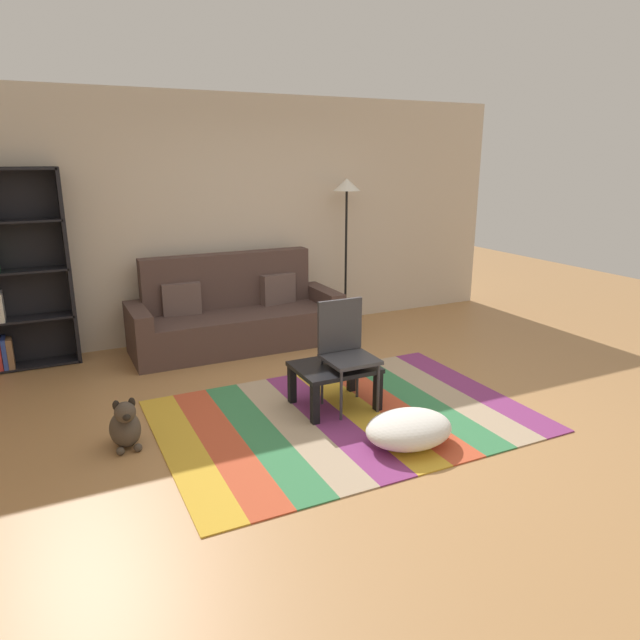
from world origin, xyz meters
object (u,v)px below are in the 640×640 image
at_px(coffee_table, 334,373).
at_px(folding_chair, 345,345).
at_px(bookshelf, 6,274).
at_px(couch, 235,316).
at_px(standing_lamp, 347,204).
at_px(tv_remote, 342,365).
at_px(dog, 125,426).
at_px(pouf, 409,429).

relative_size(coffee_table, folding_chair, 0.73).
relative_size(bookshelf, folding_chair, 2.15).
relative_size(couch, standing_lamp, 1.27).
height_order(standing_lamp, tv_remote, standing_lamp).
distance_m(dog, standing_lamp, 3.81).
distance_m(bookshelf, coffee_table, 3.32).
bearing_deg(tv_remote, coffee_table, 124.94).
distance_m(pouf, dog, 2.05).
distance_m(coffee_table, folding_chair, 0.25).
height_order(coffee_table, dog, dog).
xyz_separation_m(dog, folding_chair, (1.76, -0.06, 0.37)).
bearing_deg(pouf, bookshelf, 130.07).
xyz_separation_m(couch, tv_remote, (0.27, -1.97, 0.05)).
height_order(tv_remote, folding_chair, folding_chair).
xyz_separation_m(coffee_table, tv_remote, (0.05, -0.04, 0.08)).
height_order(dog, folding_chair, folding_chair).
distance_m(standing_lamp, tv_remote, 2.70).
height_order(pouf, standing_lamp, standing_lamp).
distance_m(couch, tv_remote, 1.99).
distance_m(bookshelf, folding_chair, 3.36).
relative_size(coffee_table, dog, 1.64).
bearing_deg(bookshelf, coffee_table, -42.95).
xyz_separation_m(dog, tv_remote, (1.72, -0.09, 0.22)).
height_order(coffee_table, tv_remote, tv_remote).
xyz_separation_m(tv_remote, folding_chair, (0.04, 0.03, 0.15)).
height_order(coffee_table, standing_lamp, standing_lamp).
xyz_separation_m(couch, dog, (-1.44, -1.88, -0.18)).
relative_size(pouf, standing_lamp, 0.37).
relative_size(couch, tv_remote, 15.07).
bearing_deg(coffee_table, standing_lamp, 59.33).
distance_m(pouf, folding_chair, 0.92).
height_order(bookshelf, folding_chair, bookshelf).
bearing_deg(dog, standing_lamp, 35.17).
distance_m(couch, coffee_table, 1.94).
xyz_separation_m(pouf, folding_chair, (-0.09, 0.82, 0.41)).
relative_size(bookshelf, pouf, 2.93).
height_order(dog, standing_lamp, standing_lamp).
bearing_deg(couch, coffee_table, -83.35).
xyz_separation_m(dog, standing_lamp, (2.92, 2.06, 1.33)).
bearing_deg(coffee_table, pouf, -77.78).
distance_m(bookshelf, dog, 2.41).
bearing_deg(bookshelf, pouf, -49.93).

